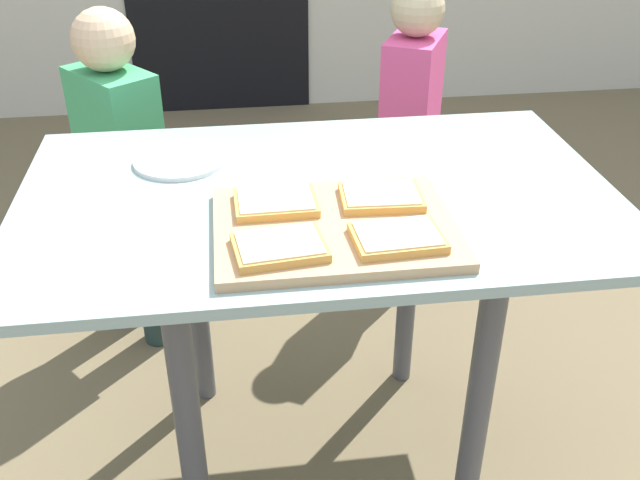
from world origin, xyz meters
TOP-DOWN VIEW (x-y plane):
  - ground_plane at (0.00, 0.00)m, footprint 16.00×16.00m
  - dining_table at (0.00, 0.00)m, footprint 1.16×0.72m
  - cutting_board at (0.01, -0.16)m, footprint 0.42×0.33m
  - pizza_slice_near_left at (-0.09, -0.24)m, footprint 0.16×0.13m
  - pizza_slice_far_left at (-0.09, -0.09)m, footprint 0.15×0.11m
  - pizza_slice_near_right at (0.10, -0.24)m, footprint 0.15×0.12m
  - pizza_slice_far_right at (0.10, -0.09)m, footprint 0.15×0.12m
  - plate_white_left at (-0.27, 0.17)m, footprint 0.19×0.19m
  - child_left at (-0.45, 0.59)m, footprint 0.26×0.28m
  - child_right at (0.38, 0.76)m, footprint 0.23×0.28m

SIDE VIEW (x-z plane):
  - ground_plane at x=0.00m, z-range 0.00..0.00m
  - child_left at x=-0.45m, z-range 0.06..1.03m
  - child_right at x=0.38m, z-range 0.06..1.04m
  - dining_table at x=0.00m, z-range 0.26..0.99m
  - plate_white_left at x=-0.27m, z-range 0.74..0.75m
  - cutting_board at x=0.01m, z-range 0.74..0.76m
  - pizza_slice_near_left at x=-0.09m, z-range 0.76..0.78m
  - pizza_slice_far_left at x=-0.09m, z-range 0.76..0.78m
  - pizza_slice_near_right at x=0.10m, z-range 0.76..0.78m
  - pizza_slice_far_right at x=0.10m, z-range 0.76..0.78m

